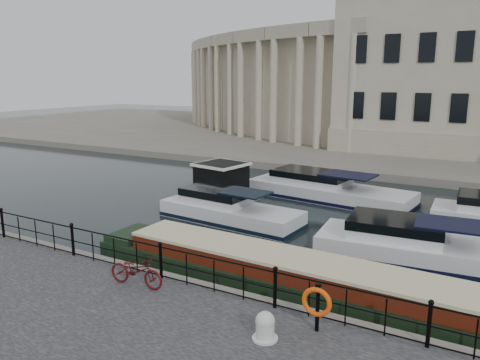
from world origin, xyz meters
name	(u,v)px	position (x,y,z in m)	size (l,w,h in m)	color
ground_plane	(201,269)	(0.00, 0.00, 0.00)	(160.00, 160.00, 0.00)	black
far_bank	(405,140)	(0.00, 39.00, 0.28)	(120.00, 42.00, 0.55)	#6B665B
railing	(161,259)	(0.00, -2.25, 1.20)	(24.14, 0.14, 1.22)	black
civic_building	(391,75)	(-1.00, 34.71, 7.04)	(53.55, 31.84, 16.85)	#ADA38C
bicycle	(136,271)	(-0.29, -3.08, 1.05)	(0.66, 1.91, 1.00)	#4F0E11
mooring_bollard	(265,326)	(4.48, -3.83, 0.89)	(0.64, 0.64, 0.72)	silver
life_ring_post	(317,303)	(5.45, -2.91, 1.35)	(0.78, 0.20, 1.28)	black
narrowboat	(300,283)	(3.87, -0.03, 0.37)	(16.08, 2.68, 1.58)	black
harbour_hut	(221,183)	(-4.55, 8.84, 0.95)	(3.85, 3.39, 2.21)	#6B665B
cabin_cruisers	(362,214)	(3.55, 8.60, 0.37)	(19.27, 10.80, 1.99)	silver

